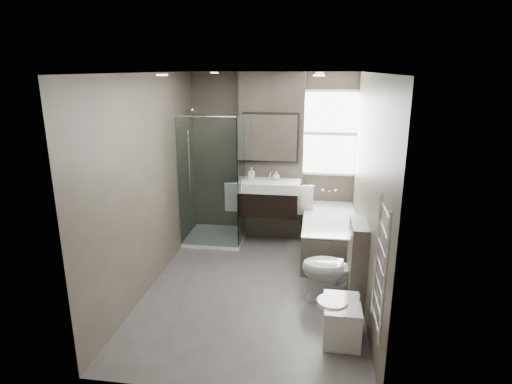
% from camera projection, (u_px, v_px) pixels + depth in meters
% --- Properties ---
extents(room, '(2.70, 3.90, 2.70)m').
position_uv_depth(room, '(255.00, 187.00, 5.06)').
color(room, '#504C49').
rests_on(room, ground).
extents(vanity_pier, '(1.00, 0.25, 2.60)m').
position_uv_depth(vanity_pier, '(272.00, 157.00, 6.74)').
color(vanity_pier, '#4D473D').
rests_on(vanity_pier, ground).
extents(vanity, '(0.95, 0.47, 0.66)m').
position_uv_depth(vanity, '(269.00, 197.00, 6.57)').
color(vanity, black).
rests_on(vanity, vanity_pier).
extents(mirror_cabinet, '(0.86, 0.08, 0.76)m').
position_uv_depth(mirror_cabinet, '(271.00, 138.00, 6.50)').
color(mirror_cabinet, black).
rests_on(mirror_cabinet, vanity_pier).
extents(towel_left, '(0.24, 0.06, 0.44)m').
position_uv_depth(towel_left, '(233.00, 197.00, 6.63)').
color(towel_left, white).
rests_on(towel_left, vanity_pier).
extents(towel_right, '(0.24, 0.06, 0.44)m').
position_uv_depth(towel_right, '(305.00, 200.00, 6.48)').
color(towel_right, white).
rests_on(towel_right, vanity_pier).
extents(shower_enclosure, '(0.90, 0.90, 2.00)m').
position_uv_depth(shower_enclosure, '(220.00, 212.00, 6.67)').
color(shower_enclosure, white).
rests_on(shower_enclosure, ground).
extents(bathtub, '(0.75, 1.60, 0.57)m').
position_uv_depth(bathtub, '(329.00, 234.00, 6.25)').
color(bathtub, '#4D473D').
rests_on(bathtub, ground).
extents(window, '(0.98, 0.06, 1.33)m').
position_uv_depth(window, '(330.00, 133.00, 6.61)').
color(window, white).
rests_on(window, room).
extents(toilet, '(0.79, 0.47, 0.78)m').
position_uv_depth(toilet, '(335.00, 269.00, 5.00)').
color(toilet, white).
rests_on(toilet, ground).
extents(cistern_box, '(0.19, 0.55, 1.00)m').
position_uv_depth(cistern_box, '(357.00, 264.00, 4.87)').
color(cistern_box, '#4D473D').
rests_on(cistern_box, ground).
extents(bidet, '(0.43, 0.50, 0.52)m').
position_uv_depth(bidet, '(341.00, 320.00, 4.30)').
color(bidet, white).
rests_on(bidet, ground).
extents(towel_radiator, '(0.03, 0.49, 1.10)m').
position_uv_depth(towel_radiator, '(381.00, 267.00, 3.41)').
color(towel_radiator, silver).
rests_on(towel_radiator, room).
extents(soap_bottle_a, '(0.09, 0.09, 0.19)m').
position_uv_depth(soap_bottle_a, '(252.00, 174.00, 6.54)').
color(soap_bottle_a, white).
rests_on(soap_bottle_a, vanity).
extents(soap_bottle_b, '(0.11, 0.11, 0.14)m').
position_uv_depth(soap_bottle_b, '(276.00, 175.00, 6.53)').
color(soap_bottle_b, white).
rests_on(soap_bottle_b, vanity).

